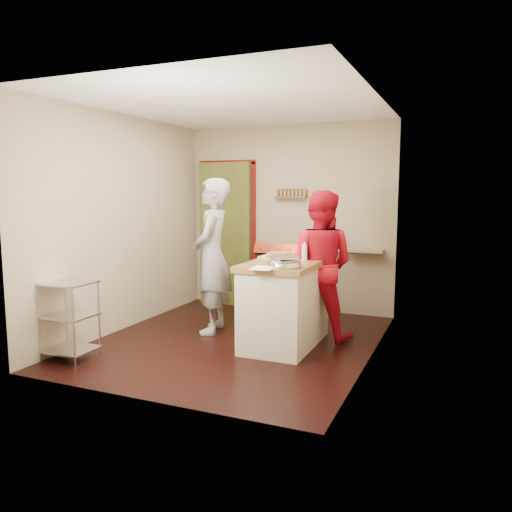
{
  "coord_description": "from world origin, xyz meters",
  "views": [
    {
      "loc": [
        2.35,
        -4.95,
        1.68
      ],
      "look_at": [
        0.24,
        0.0,
        0.98
      ],
      "focal_mm": 35.0,
      "sensor_mm": 36.0,
      "label": 1
    }
  ],
  "objects_px": {
    "person_stripe": "(212,256)",
    "person_red": "(319,265)",
    "island": "(285,301)",
    "wire_shelving": "(69,316)",
    "stove": "(283,281)"
  },
  "relations": [
    {
      "from": "person_stripe",
      "to": "person_red",
      "type": "relative_size",
      "value": 1.08
    },
    {
      "from": "island",
      "to": "person_stripe",
      "type": "distance_m",
      "value": 1.08
    },
    {
      "from": "person_stripe",
      "to": "person_red",
      "type": "distance_m",
      "value": 1.27
    },
    {
      "from": "wire_shelving",
      "to": "island",
      "type": "xyz_separation_m",
      "value": [
        1.83,
        1.3,
        0.05
      ]
    },
    {
      "from": "stove",
      "to": "wire_shelving",
      "type": "bearing_deg",
      "value": -116.85
    },
    {
      "from": "stove",
      "to": "person_red",
      "type": "height_order",
      "value": "person_red"
    },
    {
      "from": "wire_shelving",
      "to": "person_red",
      "type": "xyz_separation_m",
      "value": [
        2.09,
        1.71,
        0.41
      ]
    },
    {
      "from": "stove",
      "to": "person_red",
      "type": "relative_size",
      "value": 0.59
    },
    {
      "from": "island",
      "to": "person_red",
      "type": "xyz_separation_m",
      "value": [
        0.26,
        0.41,
        0.36
      ]
    },
    {
      "from": "island",
      "to": "person_stripe",
      "type": "height_order",
      "value": "person_stripe"
    },
    {
      "from": "island",
      "to": "person_red",
      "type": "bearing_deg",
      "value": 57.89
    },
    {
      "from": "wire_shelving",
      "to": "person_red",
      "type": "distance_m",
      "value": 2.73
    },
    {
      "from": "stove",
      "to": "person_red",
      "type": "bearing_deg",
      "value": -50.04
    },
    {
      "from": "stove",
      "to": "wire_shelving",
      "type": "height_order",
      "value": "stove"
    },
    {
      "from": "stove",
      "to": "person_stripe",
      "type": "height_order",
      "value": "person_stripe"
    }
  ]
}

